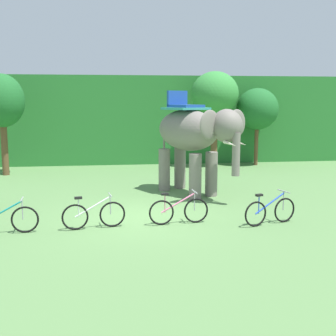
{
  "coord_description": "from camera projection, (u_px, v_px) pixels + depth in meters",
  "views": [
    {
      "loc": [
        -0.76,
        -12.34,
        3.44
      ],
      "look_at": [
        0.97,
        1.0,
        1.3
      ],
      "focal_mm": 45.84,
      "sensor_mm": 36.0,
      "label": 1
    }
  ],
  "objects": [
    {
      "name": "ground_plane",
      "position": [
        140.0,
        217.0,
        12.72
      ],
      "size": [
        80.0,
        80.0,
        0.0
      ],
      "primitive_type": "plane",
      "color": "#567F47"
    },
    {
      "name": "bike_blue",
      "position": [
        270.0,
        211.0,
        11.92
      ],
      "size": [
        1.64,
        0.67,
        0.92
      ],
      "color": "black",
      "rests_on": "ground"
    },
    {
      "name": "foliage_hedge",
      "position": [
        125.0,
        118.0,
        25.54
      ],
      "size": [
        36.0,
        6.0,
        4.72
      ],
      "primitive_type": "cube",
      "color": "#28702D",
      "rests_on": "ground"
    },
    {
      "name": "bike_pink",
      "position": [
        179.0,
        211.0,
        11.97
      ],
      "size": [
        1.71,
        0.52,
        0.92
      ],
      "color": "black",
      "rests_on": "ground"
    },
    {
      "name": "elephant",
      "position": [
        193.0,
        135.0,
        15.42
      ],
      "size": [
        3.2,
        4.07,
        3.78
      ],
      "color": "slate",
      "rests_on": "ground"
    },
    {
      "name": "tree_center_left",
      "position": [
        215.0,
        95.0,
        21.8
      ],
      "size": [
        2.41,
        2.41,
        4.88
      ],
      "color": "brown",
      "rests_on": "ground"
    },
    {
      "name": "tree_far_left",
      "position": [
        257.0,
        109.0,
        22.44
      ],
      "size": [
        2.19,
        2.19,
        4.05
      ],
      "color": "brown",
      "rests_on": "ground"
    },
    {
      "name": "tree_center",
      "position": [
        2.0,
        102.0,
        19.34
      ],
      "size": [
        2.01,
        2.01,
        4.62
      ],
      "color": "brown",
      "rests_on": "ground"
    },
    {
      "name": "bike_teal",
      "position": [
        4.0,
        220.0,
        11.06
      ],
      "size": [
        1.71,
        0.52,
        0.92
      ],
      "color": "black",
      "rests_on": "ground"
    },
    {
      "name": "bike_white",
      "position": [
        94.0,
        215.0,
        11.54
      ],
      "size": [
        1.7,
        0.52,
        0.92
      ],
      "color": "black",
      "rests_on": "ground"
    }
  ]
}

